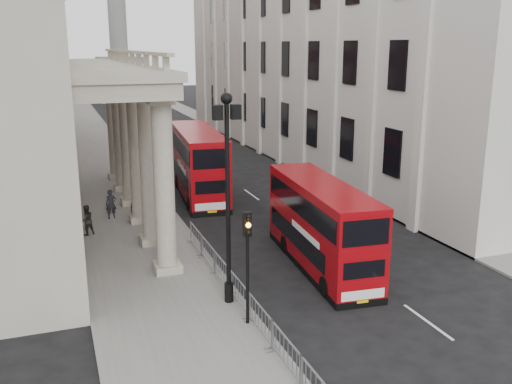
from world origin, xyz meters
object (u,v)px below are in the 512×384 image
at_px(monument_column, 117,11).
at_px(pedestrian_b, 86,220).
at_px(bus_far, 198,162).
at_px(lamp_post_south, 228,186).
at_px(lamp_post_mid, 154,129).
at_px(lamp_post_north, 122,105).
at_px(traffic_light, 247,247).
at_px(bus_near, 321,224).
at_px(pedestrian_a, 111,204).
at_px(pedestrian_c, 137,206).

xyz_separation_m(monument_column, pedestrian_b, (-11.39, -77.46, -15.03)).
bearing_deg(bus_far, lamp_post_south, -94.83).
xyz_separation_m(lamp_post_mid, lamp_post_north, (0.00, 16.00, 0.00)).
bearing_deg(lamp_post_south, lamp_post_mid, 90.00).
relative_size(bus_far, pedestrian_b, 6.45).
distance_m(traffic_light, pedestrian_b, 13.65).
relative_size(bus_near, pedestrian_b, 5.67).
height_order(lamp_post_mid, lamp_post_north, same).
height_order(traffic_light, pedestrian_a, traffic_light).
bearing_deg(lamp_post_south, pedestrian_c, 98.39).
xyz_separation_m(lamp_post_north, pedestrian_b, (-4.79, -21.46, -3.96)).
distance_m(lamp_post_south, traffic_light, 2.71).
distance_m(lamp_post_mid, pedestrian_b, 8.28).
xyz_separation_m(lamp_post_south, bus_near, (5.25, 2.44, -2.82)).
xyz_separation_m(lamp_post_mid, pedestrian_b, (-4.79, -5.46, -3.96)).
height_order(lamp_post_mid, pedestrian_a, lamp_post_mid).
xyz_separation_m(lamp_post_mid, bus_far, (3.12, 1.07, -2.53)).
bearing_deg(pedestrian_c, bus_far, 32.11).
xyz_separation_m(bus_near, pedestrian_a, (-8.45, 10.77, -1.11)).
bearing_deg(lamp_post_mid, bus_near, -68.83).
distance_m(bus_far, pedestrian_c, 6.99).
relative_size(monument_column, pedestrian_a, 31.20).
height_order(lamp_post_mid, traffic_light, lamp_post_mid).
distance_m(bus_far, pedestrian_a, 7.53).
bearing_deg(pedestrian_c, pedestrian_a, 134.85).
bearing_deg(bus_near, lamp_post_south, -150.23).
distance_m(lamp_post_south, bus_near, 6.44).
bearing_deg(traffic_light, pedestrian_c, 97.62).
relative_size(traffic_light, pedestrian_b, 2.58).
xyz_separation_m(lamp_post_mid, traffic_light, (0.10, -18.02, -1.80)).
relative_size(lamp_post_south, pedestrian_b, 5.00).
xyz_separation_m(lamp_post_mid, pedestrian_c, (-1.82, -3.69, -3.90)).
height_order(monument_column, pedestrian_a, monument_column).
xyz_separation_m(lamp_post_north, bus_far, (3.12, -14.93, -2.53)).
distance_m(monument_column, bus_near, 86.69).
distance_m(lamp_post_north, traffic_light, 34.07).
height_order(bus_far, pedestrian_a, bus_far).
bearing_deg(pedestrian_b, pedestrian_a, -142.47).
distance_m(lamp_post_north, bus_near, 30.15).
height_order(monument_column, lamp_post_north, monument_column).
bearing_deg(pedestrian_b, bus_near, 119.43).
bearing_deg(traffic_light, pedestrian_a, 102.22).
xyz_separation_m(pedestrian_a, pedestrian_c, (1.38, -0.91, 0.02)).
distance_m(lamp_post_south, pedestrian_b, 12.24).
relative_size(monument_column, lamp_post_south, 6.51).
relative_size(bus_near, pedestrian_c, 5.31).
relative_size(lamp_post_mid, bus_near, 0.88).
height_order(monument_column, traffic_light, monument_column).
xyz_separation_m(lamp_post_south, pedestrian_b, (-4.79, 10.54, -3.96)).
distance_m(lamp_post_mid, bus_far, 4.16).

